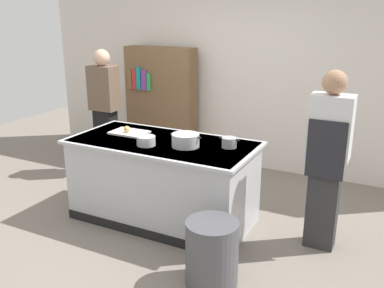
{
  "coord_description": "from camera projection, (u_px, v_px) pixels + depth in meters",
  "views": [
    {
      "loc": [
        2.22,
        -3.66,
        2.22
      ],
      "look_at": [
        0.25,
        0.2,
        0.85
      ],
      "focal_mm": 39.91,
      "sensor_mm": 36.0,
      "label": 1
    }
  ],
  "objects": [
    {
      "name": "person_guest",
      "position": [
        105.0,
        109.0,
        5.87
      ],
      "size": [
        0.38,
        0.24,
        1.72
      ],
      "rotation": [
        0.0,
        0.0,
        -1.29
      ],
      "color": "black",
      "rests_on": "ground_plane"
    },
    {
      "name": "back_wall",
      "position": [
        237.0,
        62.0,
        6.07
      ],
      "size": [
        6.4,
        0.12,
        3.0
      ],
      "primitive_type": "cube",
      "color": "silver",
      "rests_on": "ground_plane"
    },
    {
      "name": "mixing_bowl",
      "position": [
        146.0,
        141.0,
        4.32
      ],
      "size": [
        0.19,
        0.19,
        0.1
      ],
      "primitive_type": "cylinder",
      "color": "#B7BABF",
      "rests_on": "counter_island"
    },
    {
      "name": "cutting_board",
      "position": [
        129.0,
        132.0,
        4.75
      ],
      "size": [
        0.4,
        0.28,
        0.02
      ],
      "primitive_type": "cube",
      "color": "silver",
      "rests_on": "counter_island"
    },
    {
      "name": "stock_pot",
      "position": [
        186.0,
        140.0,
        4.28
      ],
      "size": [
        0.35,
        0.28,
        0.13
      ],
      "color": "#B7BABF",
      "rests_on": "counter_island"
    },
    {
      "name": "trash_bin",
      "position": [
        212.0,
        253.0,
        3.55
      ],
      "size": [
        0.44,
        0.44,
        0.57
      ],
      "primitive_type": "cylinder",
      "color": "#4C4C51",
      "rests_on": "ground_plane"
    },
    {
      "name": "bookshelf",
      "position": [
        161.0,
        104.0,
        6.48
      ],
      "size": [
        1.1,
        0.31,
        1.7
      ],
      "color": "brown",
      "rests_on": "ground_plane"
    },
    {
      "name": "person_chef",
      "position": [
        327.0,
        157.0,
        3.94
      ],
      "size": [
        0.38,
        0.25,
        1.72
      ],
      "rotation": [
        0.0,
        0.0,
        1.31
      ],
      "color": "#2D2D2D",
      "rests_on": "ground_plane"
    },
    {
      "name": "counter_island",
      "position": [
        163.0,
        180.0,
        4.6
      ],
      "size": [
        1.98,
        0.98,
        0.9
      ],
      "color": "#B7BABF",
      "rests_on": "ground_plane"
    },
    {
      "name": "sauce_pan",
      "position": [
        229.0,
        142.0,
        4.25
      ],
      "size": [
        0.22,
        0.15,
        0.1
      ],
      "color": "#99999E",
      "rests_on": "counter_island"
    },
    {
      "name": "ground_plane",
      "position": [
        164.0,
        219.0,
        4.74
      ],
      "size": [
        10.0,
        10.0,
        0.0
      ],
      "primitive_type": "plane",
      "color": "slate"
    },
    {
      "name": "onion",
      "position": [
        127.0,
        129.0,
        4.71
      ],
      "size": [
        0.07,
        0.07,
        0.07
      ],
      "primitive_type": "sphere",
      "color": "tan",
      "rests_on": "cutting_board"
    }
  ]
}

